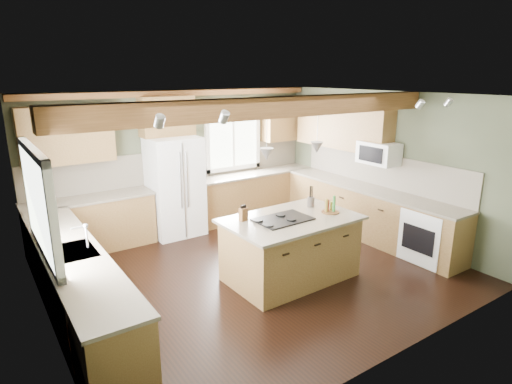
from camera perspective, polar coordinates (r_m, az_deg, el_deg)
floor at (r=6.58m, az=-0.24°, el=-10.47°), size 5.60×5.60×0.00m
ceiling at (r=5.92m, az=-0.27°, el=12.76°), size 5.60×5.60×0.00m
wall_back at (r=8.26m, az=-10.04°, el=4.25°), size 5.60×0.00×5.60m
wall_left at (r=5.18m, az=-26.95°, el=-4.10°), size 0.00×5.00×5.00m
wall_right at (r=7.99m, az=16.65°, el=3.45°), size 0.00×5.00×5.00m
ceiling_beam at (r=5.55m, az=2.46°, el=11.21°), size 5.55×0.26×0.26m
soffit_trim at (r=8.02m, az=-10.16°, el=12.85°), size 5.55×0.20×0.10m
backsplash_back at (r=8.26m, az=-9.97°, el=3.62°), size 5.58×0.03×0.58m
backsplash_right at (r=8.03m, az=16.26°, el=2.88°), size 0.03×3.70×0.58m
base_cab_back_left at (r=7.66m, az=-21.05°, el=-4.15°), size 2.02×0.60×0.88m
counter_back_left at (r=7.53m, az=-21.39°, el=-0.85°), size 2.06×0.64×0.04m
base_cab_back_right at (r=8.91m, az=-0.23°, el=-0.36°), size 2.62×0.60×0.88m
counter_back_right at (r=8.80m, az=-0.24°, el=2.52°), size 2.66×0.64×0.04m
base_cab_left at (r=5.58m, az=-22.83°, el=-11.80°), size 0.60×3.70×0.88m
counter_left at (r=5.40m, az=-23.34°, el=-7.44°), size 0.64×3.74×0.04m
base_cab_right at (r=8.02m, az=14.54°, el=-2.73°), size 0.60×3.70×0.88m
counter_right at (r=7.89m, az=14.76°, el=0.44°), size 0.64×3.74×0.04m
upper_cab_back_left at (r=7.40m, az=-23.94°, el=6.96°), size 1.40×0.35×0.90m
upper_cab_over_fridge at (r=7.86m, az=-11.81°, el=9.86°), size 0.96×0.35×0.70m
upper_cab_right at (r=8.35m, az=11.42°, el=8.82°), size 0.35×2.20×0.90m
upper_cab_back_corner at (r=9.19m, az=3.56°, el=9.70°), size 0.90×0.35×0.90m
window_left at (r=5.16m, az=-27.15°, el=-1.28°), size 0.04×1.60×1.05m
window_back at (r=8.73m, az=-3.14°, el=6.73°), size 1.10×0.04×1.00m
sink at (r=5.39m, az=-23.35°, el=-7.39°), size 0.50×0.65×0.03m
faucet at (r=5.37m, az=-21.64°, el=-5.63°), size 0.02×0.02×0.28m
dishwasher at (r=4.48m, az=-18.97°, el=-18.74°), size 0.60×0.60×0.84m
oven at (r=7.28m, az=22.16°, el=-5.38°), size 0.60×0.72×0.84m
microwave at (r=7.75m, az=16.04°, el=5.01°), size 0.40×0.70×0.38m
pendant_left at (r=5.55m, az=1.42°, el=5.07°), size 0.18×0.18×0.16m
pendant_right at (r=6.11m, az=8.11°, el=5.90°), size 0.18×0.18×0.16m
refrigerator at (r=7.89m, az=-10.73°, el=0.70°), size 0.90×0.74×1.80m
island at (r=6.23m, az=4.62°, el=-7.63°), size 1.79×1.12×0.88m
island_top at (r=6.07m, az=4.71°, el=-3.63°), size 1.91×1.24×0.04m
cooktop at (r=5.97m, az=3.63°, el=-3.64°), size 0.78×0.53×0.02m
knife_block at (r=5.91m, az=-1.70°, el=-3.00°), size 0.12×0.10×0.18m
utensil_crock at (r=6.58m, az=7.33°, el=-1.31°), size 0.13×0.13×0.15m
bottle_tray at (r=6.33m, az=9.93°, el=-1.68°), size 0.32×0.32×0.24m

